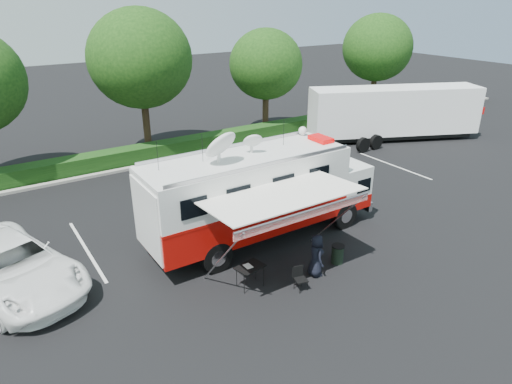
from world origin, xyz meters
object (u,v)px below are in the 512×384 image
trash_bin (338,254)px  semi_trailer (394,112)px  command_truck (261,193)px  white_suv (17,288)px  folding_table (250,267)px

trash_bin → semi_trailer: (14.39, 10.11, 1.54)m
semi_trailer → command_truck: bearing=-156.3°
command_truck → semi_trailer: 17.21m
command_truck → white_suv: command_truck is taller
white_suv → folding_table: bearing=-50.8°
semi_trailer → folding_table: bearing=-151.9°
command_truck → folding_table: bearing=-129.9°
trash_bin → folding_table: bearing=171.9°
folding_table → semi_trailer: (18.00, 9.60, 1.14)m
white_suv → trash_bin: (10.50, -4.85, 0.37)m
trash_bin → semi_trailer: bearing=35.1°
command_truck → semi_trailer: command_truck is taller
folding_table → semi_trailer: 20.44m
white_suv → trash_bin: size_ratio=8.64×
trash_bin → semi_trailer: semi_trailer is taller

